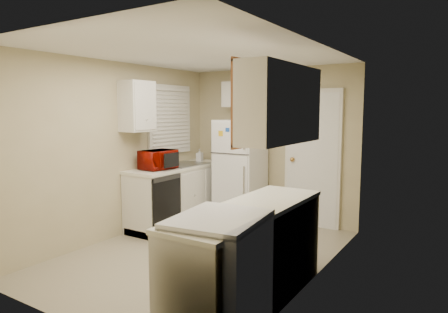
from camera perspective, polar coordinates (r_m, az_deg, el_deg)
The scene contains 19 objects.
floor at distance 5.04m, azimuth -3.14°, elevation -13.68°, with size 3.80×3.80×0.00m, color #B5AB90.
ceiling at distance 4.77m, azimuth -3.33°, elevation 14.49°, with size 3.80×3.80×0.00m, color white.
wall_left at distance 5.68m, azimuth -14.78°, elevation 0.89°, with size 3.80×3.80×0.00m, color #BCAF88.
wall_right at distance 4.11m, azimuth 12.86°, elevation -1.20°, with size 3.80×3.80×0.00m, color #BCAF88.
wall_back at distance 6.39m, azimuth 6.76°, elevation 1.67°, with size 2.80×2.80×0.00m, color #BCAF88.
wall_front at distance 3.41m, azimuth -22.20°, elevation -3.11°, with size 2.80×2.80×0.00m, color #BCAF88.
left_counter at distance 6.24m, azimuth -6.59°, elevation -5.40°, with size 0.60×1.80×0.90m, color silver.
dishwasher at distance 5.60m, azimuth -8.16°, elevation -6.40°, with size 0.03×0.58×0.72m, color black.
sink at distance 6.29m, azimuth -5.78°, elevation -1.51°, with size 0.54×0.74×0.16m, color gray.
microwave at distance 5.82m, azimuth -9.39°, elevation -0.34°, with size 0.28×0.50×0.33m, color #950D03.
soap_bottle at distance 6.69m, azimuth -3.50°, elevation 0.21°, with size 0.09×0.09×0.21m, color white.
window_blinds at distance 6.39m, azimuth -7.70°, elevation 5.26°, with size 0.10×0.98×1.08m, color silver.
upper_cabinet_left at distance 5.70m, azimuth -12.30°, elevation 7.01°, with size 0.30×0.45×0.70m, color silver.
refrigerator at distance 6.27m, azimuth 2.34°, elevation -2.07°, with size 0.66×0.64×1.60m, color white.
cabinet_over_fridge at distance 6.42m, azimuth 3.01°, elevation 8.88°, with size 0.70×0.30×0.40m, color silver.
interior_door at distance 6.10m, azimuth 12.50°, elevation -0.37°, with size 0.86×0.06×2.08m, color white.
right_counter at distance 3.69m, azimuth 3.69°, elevation -13.95°, with size 0.60×2.00×0.90m, color silver.
stove at distance 3.24m, azimuth -0.70°, elevation -16.51°, with size 0.64×0.78×0.95m, color white.
upper_cabinet_right at distance 3.66m, azimuth 8.21°, elevation 7.38°, with size 0.30×1.20×0.70m, color silver.
Camera 1 is at (2.76, -3.84, 1.75)m, focal length 32.00 mm.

